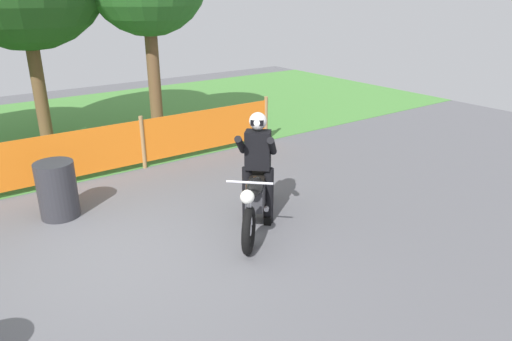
% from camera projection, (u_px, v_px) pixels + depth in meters
% --- Properties ---
extents(ground, '(24.00, 24.00, 0.02)m').
position_uv_depth(ground, '(128.00, 252.00, 6.27)').
color(ground, '#5B5B60').
extents(grass_verge, '(24.00, 7.74, 0.01)m').
position_uv_depth(grass_verge, '(22.00, 135.00, 11.35)').
color(grass_verge, '#4C8C3D').
rests_on(grass_verge, ground).
extents(barrier_fence, '(9.08, 0.08, 1.05)m').
position_uv_depth(barrier_fence, '(63.00, 157.00, 8.24)').
color(barrier_fence, '#997547').
rests_on(barrier_fence, ground).
extents(motorcycle_lead, '(1.52, 1.57, 0.98)m').
position_uv_depth(motorcycle_lead, '(256.00, 198.00, 6.73)').
color(motorcycle_lead, black).
rests_on(motorcycle_lead, ground).
extents(rider_lead, '(0.76, 0.77, 1.69)m').
position_uv_depth(rider_lead, '(258.00, 162.00, 6.77)').
color(rider_lead, black).
rests_on(rider_lead, ground).
extents(oil_drum, '(0.58, 0.58, 0.88)m').
position_uv_depth(oil_drum, '(57.00, 190.00, 7.11)').
color(oil_drum, '#2D2D33').
rests_on(oil_drum, ground).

